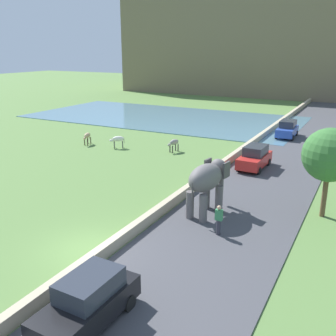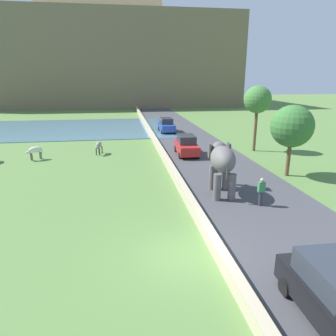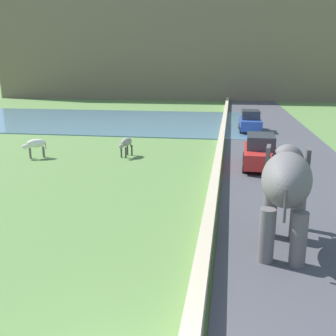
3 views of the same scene
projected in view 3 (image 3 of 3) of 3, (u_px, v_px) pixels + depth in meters
name	position (u px, v px, depth m)	size (l,w,h in m)	color
road_surface	(281.00, 153.00, 24.62)	(7.00, 120.00, 0.06)	#424247
barrier_wall	(219.00, 154.00, 23.23)	(0.40, 110.00, 0.60)	tan
lake	(75.00, 120.00, 40.20)	(36.00, 18.00, 0.08)	slate
hill_distant	(192.00, 39.00, 74.27)	(64.00, 28.00, 20.81)	#75664C
elephant	(286.00, 184.00, 11.35)	(1.75, 3.55, 2.99)	#605B5B
car_red	(260.00, 152.00, 20.99)	(1.90, 4.05, 1.80)	red
car_blue	(250.00, 121.00, 32.76)	(1.85, 4.03, 1.80)	#2D4CA8
cow_white	(35.00, 144.00, 23.29)	(1.33, 1.06, 1.15)	silver
cow_grey	(126.00, 143.00, 23.68)	(0.69, 1.42, 1.15)	gray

